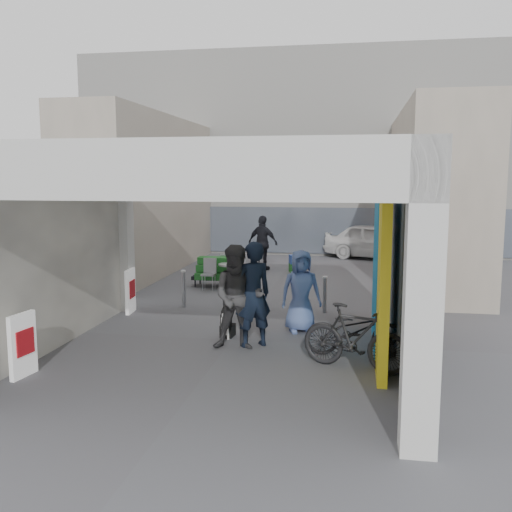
% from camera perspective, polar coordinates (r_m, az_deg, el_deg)
% --- Properties ---
extents(ground, '(90.00, 90.00, 0.00)m').
position_cam_1_polar(ground, '(10.95, -2.41, -8.38)').
color(ground, '#515156').
rests_on(ground, ground).
extents(arcade_canopy, '(6.40, 6.45, 6.40)m').
position_cam_1_polar(arcade_canopy, '(9.63, -0.39, 3.34)').
color(arcade_canopy, silver).
rests_on(arcade_canopy, ground).
extents(far_building, '(18.00, 4.08, 8.00)m').
position_cam_1_polar(far_building, '(24.38, 4.70, 10.04)').
color(far_building, white).
rests_on(far_building, ground).
extents(plaza_bldg_left, '(2.00, 9.00, 5.00)m').
position_cam_1_polar(plaza_bldg_left, '(19.02, -10.94, 6.04)').
color(plaza_bldg_left, '#ADA08F').
rests_on(plaza_bldg_left, ground).
extents(plaza_bldg_right, '(2.00, 9.00, 5.00)m').
position_cam_1_polar(plaza_bldg_right, '(17.91, 17.22, 5.73)').
color(plaza_bldg_right, '#ADA08F').
rests_on(plaza_bldg_right, ground).
extents(bollard_left, '(0.09, 0.09, 0.86)m').
position_cam_1_polar(bollard_left, '(13.66, -7.25, -3.29)').
color(bollard_left, gray).
rests_on(bollard_left, ground).
extents(bollard_center, '(0.09, 0.09, 0.94)m').
position_cam_1_polar(bollard_center, '(13.20, -0.07, -3.45)').
color(bollard_center, gray).
rests_on(bollard_center, ground).
extents(bollard_right, '(0.09, 0.09, 0.82)m').
position_cam_1_polar(bollard_right, '(13.08, 6.89, -3.89)').
color(bollard_right, gray).
rests_on(bollard_right, ground).
extents(advert_board_near, '(0.16, 0.56, 1.00)m').
position_cam_1_polar(advert_board_near, '(9.58, -22.28, -8.22)').
color(advert_board_near, white).
rests_on(advert_board_near, ground).
extents(advert_board_far, '(0.14, 0.56, 1.00)m').
position_cam_1_polar(advert_board_far, '(13.27, -12.44, -3.42)').
color(advert_board_far, white).
rests_on(advert_board_far, ground).
extents(cafe_set, '(1.42, 1.15, 0.86)m').
position_cam_1_polar(cafe_set, '(15.97, -2.73, -2.08)').
color(cafe_set, '#A6A6AB').
rests_on(cafe_set, ground).
extents(produce_stand, '(1.23, 0.67, 0.81)m').
position_cam_1_polar(produce_stand, '(16.19, -4.12, -1.89)').
color(produce_stand, black).
rests_on(produce_stand, ground).
extents(crate_stack, '(0.54, 0.47, 0.56)m').
position_cam_1_polar(crate_stack, '(18.59, 4.07, -0.75)').
color(crate_stack, '#185421').
rests_on(crate_stack, ground).
extents(border_collie, '(0.24, 0.46, 0.64)m').
position_cam_1_polar(border_collie, '(11.04, -2.95, -6.88)').
color(border_collie, black).
rests_on(border_collie, ground).
extents(man_with_dog, '(0.84, 0.77, 1.93)m').
position_cam_1_polar(man_with_dog, '(10.33, -0.34, -3.85)').
color(man_with_dog, black).
rests_on(man_with_dog, ground).
extents(man_back_turned, '(1.01, 0.84, 1.89)m').
position_cam_1_polar(man_back_turned, '(10.18, -1.81, -4.16)').
color(man_back_turned, '#363638').
rests_on(man_back_turned, ground).
extents(man_elderly, '(0.93, 0.76, 1.65)m').
position_cam_1_polar(man_elderly, '(11.37, 4.51, -3.51)').
color(man_elderly, '#5D75B5').
rests_on(man_elderly, ground).
extents(man_crates, '(1.15, 0.77, 1.81)m').
position_cam_1_polar(man_crates, '(18.86, 0.69, 1.31)').
color(man_crates, black).
rests_on(man_crates, ground).
extents(bicycle_front, '(1.76, 0.75, 0.90)m').
position_cam_1_polar(bicycle_front, '(10.07, 9.90, -7.29)').
color(bicycle_front, black).
rests_on(bicycle_front, ground).
extents(bicycle_rear, '(1.84, 1.07, 1.07)m').
position_cam_1_polar(bicycle_rear, '(9.31, 9.90, -8.02)').
color(bicycle_rear, black).
rests_on(bicycle_rear, ground).
extents(white_van, '(4.24, 2.92, 1.34)m').
position_cam_1_polar(white_van, '(21.91, 12.03, 1.44)').
color(white_van, silver).
rests_on(white_van, ground).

